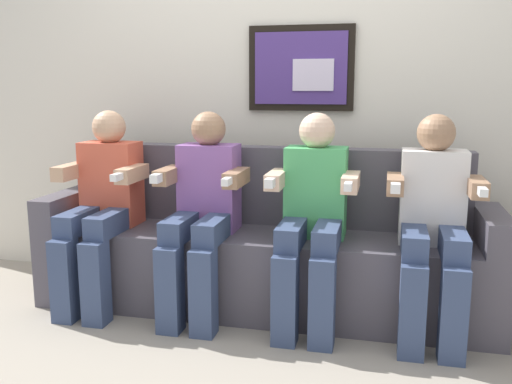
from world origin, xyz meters
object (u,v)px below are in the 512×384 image
(person_left_center, at_px, (203,206))
(person_rightmost, at_px, (433,218))
(person_right_center, at_px, (313,212))
(person_leftmost, at_px, (102,201))
(couch, at_px, (263,253))

(person_left_center, xyz_separation_m, person_rightmost, (1.19, 0.00, 0.00))
(person_right_center, bearing_deg, person_leftmost, 179.98)
(person_leftmost, bearing_deg, couch, 10.67)
(couch, bearing_deg, person_leftmost, -169.33)
(couch, xyz_separation_m, person_right_center, (0.30, -0.17, 0.29))
(person_left_center, bearing_deg, couch, 29.52)
(couch, relative_size, person_leftmost, 2.28)
(person_right_center, height_order, person_rightmost, same)
(person_right_center, bearing_deg, person_rightmost, 0.00)
(person_rightmost, bearing_deg, person_right_center, 180.00)
(couch, xyz_separation_m, person_left_center, (-0.30, -0.17, 0.29))
(person_leftmost, xyz_separation_m, person_left_center, (0.60, -0.00, 0.00))
(person_rightmost, bearing_deg, person_left_center, 180.00)
(couch, height_order, person_right_center, person_right_center)
(person_leftmost, distance_m, person_rightmost, 1.79)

